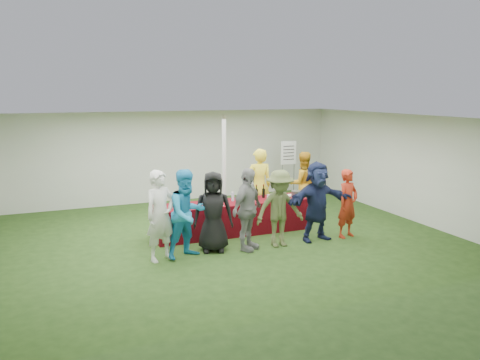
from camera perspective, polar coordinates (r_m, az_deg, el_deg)
name	(u,v)px	position (r m, az deg, el deg)	size (l,w,h in m)	color
ground	(222,237)	(10.74, -2.21, -6.93)	(60.00, 60.00, 0.00)	#284719
tent	(224,169)	(11.69, -1.94, 1.33)	(10.00, 10.00, 10.00)	white
serving_table	(232,218)	(10.90, -0.98, -4.60)	(3.60, 0.80, 0.75)	maroon
wine_bottles	(252,194)	(11.12, 1.50, -1.66)	(0.59, 0.10, 0.32)	black
wine_glasses	(223,200)	(10.46, -2.03, -2.51)	(2.66, 0.13, 0.16)	silver
water_bottle	(233,197)	(10.88, -0.89, -2.03)	(0.07, 0.07, 0.23)	silver
bar_towel	(292,195)	(11.50, 6.34, -1.85)	(0.25, 0.18, 0.03)	white
dump_bucket	(297,194)	(11.25, 6.93, -1.76)	(0.26, 0.26, 0.18)	slate
wine_list_sign	(288,157)	(14.18, 5.93, 2.79)	(0.50, 0.03, 1.80)	slate
staff_pourer	(259,186)	(11.73, 2.30, -0.70)	(0.68, 0.45, 1.87)	yellow
staff_back	(303,184)	(12.51, 7.63, -0.45)	(0.83, 0.65, 1.71)	gold
customer_0	(161,216)	(9.18, -9.66, -4.32)	(0.65, 0.43, 1.79)	silver
customer_1	(187,214)	(9.29, -6.44, -4.11)	(0.86, 0.67, 1.77)	#1F8EC7
customer_2	(213,212)	(9.61, -3.29, -3.89)	(0.82, 0.53, 1.67)	black
customer_3	(247,210)	(9.64, 0.90, -3.62)	(1.01, 0.42, 1.73)	gray
customer_4	(280,209)	(9.92, 4.85, -3.49)	(1.07, 0.61, 1.65)	#505B30
customer_5	(317,201)	(10.41, 9.37, -2.58)	(1.64, 0.52, 1.77)	#182144
customer_6	(348,203)	(10.81, 12.99, -2.80)	(0.57, 0.37, 1.56)	#A92814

